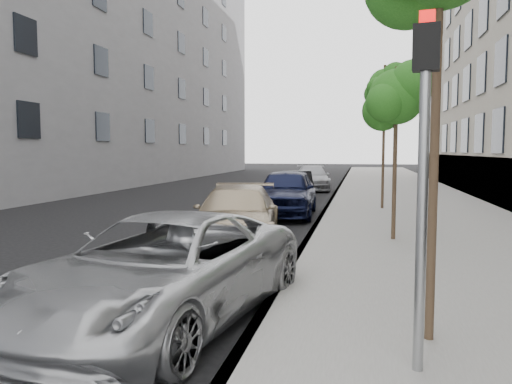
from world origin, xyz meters
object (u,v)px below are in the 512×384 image
(tree_far, at_px, (385,85))
(sedan_rear, at_px, (312,178))
(sedan_blue, at_px, (286,192))
(sedan_black, at_px, (297,185))
(minivan, at_px, (164,269))
(suv, at_px, (237,215))
(signal_pole, at_px, (424,152))
(tree_mid, at_px, (398,97))

(tree_far, relative_size, sedan_rear, 1.09)
(sedan_blue, xyz_separation_m, sedan_black, (-0.43, 6.39, -0.18))
(minivan, relative_size, sedan_rear, 1.06)
(minivan, distance_m, sedan_blue, 10.97)
(sedan_black, bearing_deg, suv, -99.72)
(tree_far, xyz_separation_m, minivan, (-3.33, -12.68, -3.89))
(signal_pole, distance_m, sedan_rear, 23.75)
(suv, bearing_deg, tree_far, 54.47)
(signal_pole, bearing_deg, minivan, 168.21)
(tree_mid, relative_size, signal_pole, 1.24)
(tree_mid, distance_m, tree_far, 6.59)
(minivan, bearing_deg, sedan_rear, 100.46)
(sedan_black, bearing_deg, sedan_rear, 77.73)
(sedan_rear, bearing_deg, signal_pole, -89.58)
(minivan, height_order, sedan_black, minivan)
(signal_pole, relative_size, sedan_blue, 0.71)
(signal_pole, bearing_deg, tree_far, 98.14)
(minivan, xyz_separation_m, sedan_blue, (0.00, 10.97, 0.11))
(minivan, height_order, sedan_blue, sedan_blue)
(suv, bearing_deg, sedan_blue, 77.77)
(tree_mid, height_order, signal_pole, tree_mid)
(suv, bearing_deg, minivan, -93.85)
(signal_pole, relative_size, minivan, 0.67)
(sedan_black, bearing_deg, tree_far, -61.08)
(sedan_blue, bearing_deg, signal_pole, -78.19)
(sedan_blue, distance_m, sedan_rear, 11.32)
(tree_far, distance_m, suv, 8.97)
(sedan_black, bearing_deg, minivan, -98.45)
(sedan_black, bearing_deg, signal_pole, -89.12)
(tree_mid, distance_m, sedan_black, 12.14)
(tree_far, relative_size, sedan_black, 1.35)
(tree_mid, bearing_deg, suv, -169.97)
(signal_pole, relative_size, sedan_rear, 0.71)
(sedan_rear, bearing_deg, suv, -98.22)
(tree_mid, xyz_separation_m, minivan, (-3.33, -6.18, -2.81))
(tree_far, xyz_separation_m, sedan_black, (-3.76, 4.68, -3.96))
(minivan, bearing_deg, sedan_black, 101.31)
(tree_far, distance_m, sedan_blue, 5.32)
(minivan, bearing_deg, signal_pole, -11.03)
(minivan, bearing_deg, suv, 104.04)
(sedan_blue, bearing_deg, sedan_black, 91.43)
(tree_mid, distance_m, signal_pole, 7.47)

